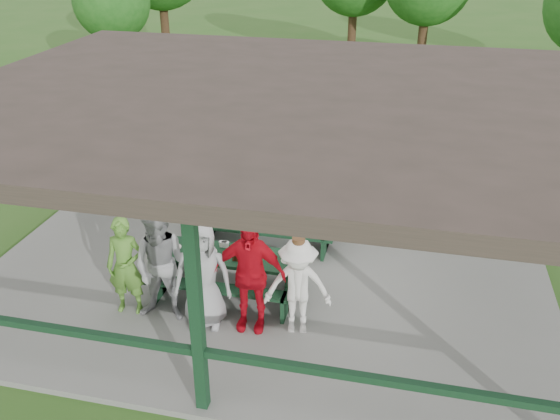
% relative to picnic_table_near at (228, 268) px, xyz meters
% --- Properties ---
extents(ground, '(90.00, 90.00, 0.00)m').
position_rel_picnic_table_near_xyz_m(ground, '(0.46, 1.20, -0.57)').
color(ground, '#2C581B').
rests_on(ground, ground).
extents(concrete_slab, '(10.00, 8.00, 0.10)m').
position_rel_picnic_table_near_xyz_m(concrete_slab, '(0.46, 1.20, -0.52)').
color(concrete_slab, slate).
rests_on(concrete_slab, ground).
extents(pavilion_structure, '(10.60, 8.60, 3.24)m').
position_rel_picnic_table_near_xyz_m(pavilion_structure, '(0.46, 1.20, 2.59)').
color(pavilion_structure, black).
rests_on(pavilion_structure, concrete_slab).
extents(picnic_table_near, '(2.54, 1.39, 0.75)m').
position_rel_picnic_table_near_xyz_m(picnic_table_near, '(0.00, 0.00, 0.00)').
color(picnic_table_near, black).
rests_on(picnic_table_near, concrete_slab).
extents(picnic_table_far, '(2.70, 1.39, 0.75)m').
position_rel_picnic_table_near_xyz_m(picnic_table_far, '(0.24, 2.00, 0.00)').
color(picnic_table_far, black).
rests_on(picnic_table_far, concrete_slab).
extents(table_setting, '(2.32, 0.45, 0.10)m').
position_rel_picnic_table_near_xyz_m(table_setting, '(0.02, 0.03, 0.31)').
color(table_setting, white).
rests_on(table_setting, picnic_table_near).
extents(contestant_green, '(0.66, 0.48, 1.68)m').
position_rel_picnic_table_near_xyz_m(contestant_green, '(-1.40, -0.86, 0.37)').
color(contestant_green, '#548D2E').
rests_on(contestant_green, concrete_slab).
extents(contestant_grey_left, '(0.94, 0.74, 1.90)m').
position_rel_picnic_table_near_xyz_m(contestant_grey_left, '(-0.75, -0.92, 0.47)').
color(contestant_grey_left, '#959497').
rests_on(contestant_grey_left, concrete_slab).
extents(contestant_grey_mid, '(0.98, 0.73, 1.81)m').
position_rel_picnic_table_near_xyz_m(contestant_grey_mid, '(-0.10, -0.92, 0.43)').
color(contestant_grey_mid, '#9A9A9C').
rests_on(contestant_grey_mid, concrete_slab).
extents(contestant_red, '(1.14, 0.52, 1.91)m').
position_rel_picnic_table_near_xyz_m(contestant_red, '(0.62, -0.82, 0.48)').
color(contestant_red, red).
rests_on(contestant_red, concrete_slab).
extents(contestant_white_fedora, '(1.11, 0.75, 1.64)m').
position_rel_picnic_table_near_xyz_m(contestant_white_fedora, '(1.35, -0.76, 0.33)').
color(contestant_white_fedora, white).
rests_on(contestant_white_fedora, concrete_slab).
extents(spectator_lblue, '(1.43, 0.66, 1.48)m').
position_rel_picnic_table_near_xyz_m(spectator_lblue, '(0.08, 2.95, 0.27)').
color(spectator_lblue, '#93C7E4').
rests_on(spectator_lblue, concrete_slab).
extents(spectator_blue, '(0.72, 0.58, 1.72)m').
position_rel_picnic_table_near_xyz_m(spectator_blue, '(-0.98, 3.48, 0.39)').
color(spectator_blue, '#478CB9').
rests_on(spectator_blue, concrete_slab).
extents(spectator_grey, '(0.88, 0.72, 1.70)m').
position_rel_picnic_table_near_xyz_m(spectator_grey, '(2.15, 2.77, 0.38)').
color(spectator_grey, gray).
rests_on(spectator_grey, concrete_slab).
extents(pickup_truck, '(5.91, 4.03, 1.50)m').
position_rel_picnic_table_near_xyz_m(pickup_truck, '(2.16, 8.91, 0.18)').
color(pickup_truck, silver).
rests_on(pickup_truck, ground).
extents(farm_trailer, '(3.68, 1.93, 1.27)m').
position_rel_picnic_table_near_xyz_m(farm_trailer, '(-2.53, 8.55, 0.06)').
color(farm_trailer, '#1C3B9A').
rests_on(farm_trailer, ground).
extents(tree_edge_left, '(2.81, 2.81, 4.39)m').
position_rel_picnic_table_near_xyz_m(tree_edge_left, '(-8.35, 12.75, 2.39)').
color(tree_edge_left, '#351F15').
rests_on(tree_edge_left, ground).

